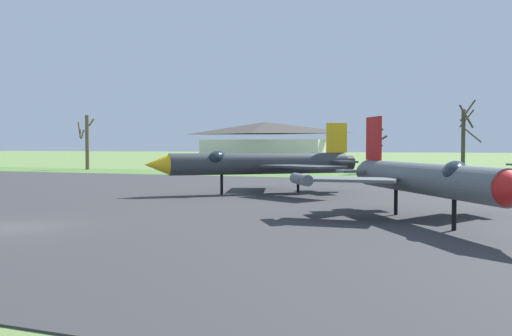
# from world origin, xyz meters

# --- Properties ---
(ground_plane) EXTENTS (600.00, 600.00, 0.00)m
(ground_plane) POSITION_xyz_m (0.00, 0.00, 0.00)
(ground_plane) COLOR #607F42
(asphalt_apron) EXTENTS (91.69, 49.81, 0.05)m
(asphalt_apron) POSITION_xyz_m (0.00, 14.94, 0.03)
(asphalt_apron) COLOR #333335
(asphalt_apron) RESTS_ON ground
(grass_verge_strip) EXTENTS (151.69, 12.00, 0.06)m
(grass_verge_strip) POSITION_xyz_m (0.00, 45.85, 0.03)
(grass_verge_strip) COLOR #4D7334
(grass_verge_strip) RESTS_ON ground
(jet_fighter_front_left) EXTENTS (13.40, 12.73, 5.15)m
(jet_fighter_front_left) POSITION_xyz_m (3.23, 19.53, 2.22)
(jet_fighter_front_left) COLOR #33383D
(jet_fighter_front_left) RESTS_ON ground
(jet_fighter_rear_center) EXTENTS (11.16, 13.20, 5.00)m
(jet_fighter_rear_center) POSITION_xyz_m (15.84, 7.77, 2.03)
(jet_fighter_rear_center) COLOR #565B60
(jet_fighter_rear_center) RESTS_ON ground
(bare_tree_far_left) EXTENTS (2.68, 2.71, 7.89)m
(bare_tree_far_left) POSITION_xyz_m (-34.78, 48.62, 4.26)
(bare_tree_far_left) COLOR brown
(bare_tree_far_left) RESTS_ON ground
(bare_tree_left_of_center) EXTENTS (2.62, 2.57, 6.49)m
(bare_tree_left_of_center) POSITION_xyz_m (5.85, 52.22, 3.38)
(bare_tree_left_of_center) COLOR #42382D
(bare_tree_left_of_center) RESTS_ON ground
(bare_tree_center) EXTENTS (2.54, 3.36, 8.83)m
(bare_tree_center) POSITION_xyz_m (16.17, 51.82, 4.41)
(bare_tree_center) COLOR #42382D
(bare_tree_center) RESTS_ON ground
(visitor_building) EXTENTS (25.86, 10.03, 8.14)m
(visitor_building) POSITION_xyz_m (-21.41, 85.65, 3.98)
(visitor_building) COLOR beige
(visitor_building) RESTS_ON ground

